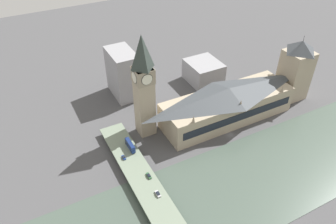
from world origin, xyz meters
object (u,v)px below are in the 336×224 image
at_px(clock_tower, 144,86).
at_px(car_northbound_tail, 124,157).
at_px(car_southbound_lead, 158,194).
at_px(road_bridge, 164,216).
at_px(parliament_hall, 227,104).
at_px(double_decker_bus_mid, 130,145).
at_px(car_southbound_tail, 149,176).
at_px(victoria_tower, 295,70).

distance_m(clock_tower, car_northbound_tail, 45.93).
relative_size(car_northbound_tail, car_southbound_lead, 0.81).
height_order(clock_tower, road_bridge, clock_tower).
height_order(parliament_hall, double_decker_bus_mid, parliament_hall).
relative_size(clock_tower, car_southbound_tail, 15.01).
relative_size(victoria_tower, car_southbound_lead, 10.95).
height_order(victoria_tower, road_bridge, victoria_tower).
bearing_deg(car_southbound_tail, double_decker_bus_mid, 0.83).
relative_size(victoria_tower, car_southbound_tail, 10.75).
bearing_deg(parliament_hall, road_bridge, 125.08).
bearing_deg(car_northbound_tail, car_southbound_tail, -160.36).
bearing_deg(car_southbound_tail, parliament_hall, -69.05).
distance_m(victoria_tower, car_southbound_tail, 140.40).
bearing_deg(car_northbound_tail, clock_tower, -48.59).
relative_size(double_decker_bus_mid, car_southbound_lead, 2.43).
bearing_deg(victoria_tower, car_southbound_lead, 107.26).
height_order(parliament_hall, road_bridge, parliament_hall).
relative_size(double_decker_bus_mid, car_northbound_tail, 3.01).
height_order(road_bridge, double_decker_bus_mid, double_decker_bus_mid).
distance_m(victoria_tower, road_bridge, 152.03).
bearing_deg(double_decker_bus_mid, car_northbound_tail, 132.34).
relative_size(victoria_tower, road_bridge, 0.32).
bearing_deg(double_decker_bus_mid, clock_tower, -48.96).
height_order(double_decker_bus_mid, car_southbound_tail, double_decker_bus_mid).
distance_m(double_decker_bus_mid, car_southbound_tail, 26.68).
xyz_separation_m(parliament_hall, car_southbound_lead, (-42.60, 75.89, -7.44)).
bearing_deg(car_southbound_lead, double_decker_bus_mid, -0.95).
bearing_deg(car_southbound_lead, victoria_tower, -72.74).
xyz_separation_m(double_decker_bus_mid, car_southbound_lead, (-40.55, 0.67, -2.02)).
bearing_deg(victoria_tower, car_northbound_tail, 93.34).
height_order(double_decker_bus_mid, car_southbound_lead, double_decker_bus_mid).
bearing_deg(double_decker_bus_mid, parliament_hall, -88.44).
xyz_separation_m(parliament_hall, victoria_tower, (0.06, -61.38, 10.85)).
bearing_deg(car_southbound_tail, car_southbound_lead, 175.66).
xyz_separation_m(road_bridge, car_southbound_tail, (26.70, -3.97, 1.58)).
distance_m(road_bridge, car_southbound_lead, 13.17).
height_order(car_southbound_lead, car_southbound_tail, car_southbound_lead).
bearing_deg(double_decker_bus_mid, road_bridge, 176.16).
height_order(car_northbound_tail, car_southbound_tail, car_northbound_tail).
height_order(road_bridge, car_northbound_tail, car_northbound_tail).
relative_size(road_bridge, car_southbound_lead, 34.06).
relative_size(clock_tower, car_southbound_lead, 15.29).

